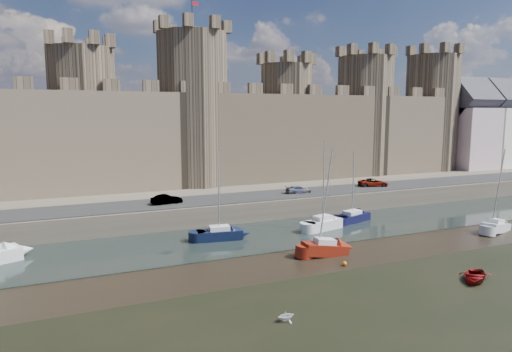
# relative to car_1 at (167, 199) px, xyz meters

# --- Properties ---
(ground) EXTENTS (160.00, 160.00, 0.00)m
(ground) POSITION_rel_car_1_xyz_m (5.75, -33.55, -3.12)
(ground) COLOR black
(ground) RESTS_ON ground
(water_channel) EXTENTS (160.00, 12.00, 0.08)m
(water_channel) POSITION_rel_car_1_xyz_m (5.75, -9.55, -3.08)
(water_channel) COLOR black
(water_channel) RESTS_ON ground
(quay) EXTENTS (160.00, 60.00, 2.50)m
(quay) POSITION_rel_car_1_xyz_m (5.75, 26.45, -1.87)
(quay) COLOR #4C443A
(quay) RESTS_ON ground
(road) EXTENTS (160.00, 7.00, 0.10)m
(road) POSITION_rel_car_1_xyz_m (5.75, 0.45, -0.57)
(road) COLOR black
(road) RESTS_ON quay
(castle) EXTENTS (108.50, 11.00, 29.00)m
(castle) POSITION_rel_car_1_xyz_m (5.11, 14.45, 8.56)
(castle) COLOR #42382B
(castle) RESTS_ON quay
(car_1) EXTENTS (3.85, 1.68, 1.23)m
(car_1) POSITION_rel_car_1_xyz_m (0.00, 0.00, 0.00)
(car_1) COLOR gray
(car_1) RESTS_ON quay
(car_2) EXTENTS (3.81, 1.73, 1.08)m
(car_2) POSITION_rel_car_1_xyz_m (18.50, 0.22, -0.08)
(car_2) COLOR gray
(car_2) RESTS_ON quay
(car_3) EXTENTS (4.89, 3.36, 1.24)m
(car_3) POSITION_rel_car_1_xyz_m (31.62, 0.81, 0.00)
(car_3) COLOR gray
(car_3) RESTS_ON quay
(sailboat_1) EXTENTS (5.02, 2.56, 9.62)m
(sailboat_1) POSITION_rel_car_1_xyz_m (3.58, -9.26, -2.34)
(sailboat_1) COLOR black
(sailboat_1) RESTS_ON ground
(sailboat_2) EXTENTS (5.12, 2.96, 10.39)m
(sailboat_2) POSITION_rel_car_1_xyz_m (16.10, -9.94, -2.29)
(sailboat_2) COLOR silver
(sailboat_2) RESTS_ON ground
(sailboat_3) EXTENTS (5.44, 3.44, 8.90)m
(sailboat_3) POSITION_rel_car_1_xyz_m (21.55, -8.09, -2.40)
(sailboat_3) COLOR black
(sailboat_3) RESTS_ON ground
(sailboat_4) EXTENTS (4.54, 2.03, 10.35)m
(sailboat_4) POSITION_rel_car_1_xyz_m (11.20, -18.18, -2.36)
(sailboat_4) COLOR maroon
(sailboat_4) RESTS_ON ground
(sailboat_5) EXTENTS (4.77, 3.01, 9.61)m
(sailboat_5) POSITION_rel_car_1_xyz_m (33.88, -18.65, -2.41)
(sailboat_5) COLOR silver
(sailboat_5) RESTS_ON ground
(dinghy_3) EXTENTS (1.38, 1.23, 0.67)m
(dinghy_3) POSITION_rel_car_1_xyz_m (1.32, -29.21, -2.78)
(dinghy_3) COLOR silver
(dinghy_3) RESTS_ON ground
(dinghy_4) EXTENTS (4.32, 4.17, 0.73)m
(dinghy_4) POSITION_rel_car_1_xyz_m (18.75, -28.92, -2.75)
(dinghy_4) COLOR maroon
(dinghy_4) RESTS_ON ground
(buoy_1) EXTENTS (0.42, 0.42, 0.42)m
(buoy_1) POSITION_rel_car_1_xyz_m (11.16, -21.55, -2.91)
(buoy_1) COLOR orange
(buoy_1) RESTS_ON ground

